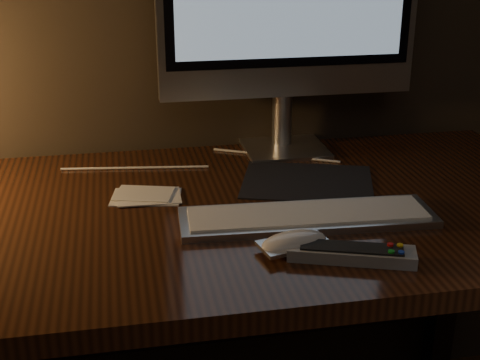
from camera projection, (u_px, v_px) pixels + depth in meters
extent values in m
cube|color=#381B0C|center=(189.00, 219.00, 1.29)|extent=(1.60, 0.75, 0.04)
cube|color=black|center=(447.00, 272.00, 1.86)|extent=(0.06, 0.06, 0.71)
cube|color=black|center=(176.00, 261.00, 1.71)|extent=(1.48, 0.02, 0.51)
cube|color=silver|center=(285.00, 148.00, 1.62)|extent=(0.20, 0.17, 0.01)
cylinder|color=silver|center=(282.00, 117.00, 1.62)|extent=(0.05, 0.05, 0.13)
cube|color=silver|center=(307.00, 216.00, 1.24)|extent=(0.48, 0.16, 0.02)
cube|color=black|center=(307.00, 182.00, 1.42)|extent=(0.33, 0.29, 0.00)
ellipsoid|color=white|center=(294.00, 245.00, 1.12)|extent=(0.13, 0.09, 0.02)
cube|color=#929597|center=(351.00, 254.00, 1.09)|extent=(0.21, 0.12, 0.02)
cube|color=black|center=(352.00, 247.00, 1.09)|extent=(0.17, 0.09, 0.00)
cylinder|color=red|center=(352.00, 246.00, 1.09)|extent=(0.01, 0.01, 0.00)
cylinder|color=#0C8C19|center=(352.00, 246.00, 1.09)|extent=(0.01, 0.01, 0.00)
cylinder|color=gold|center=(352.00, 246.00, 1.09)|extent=(0.01, 0.01, 0.00)
cylinder|color=#1433BF|center=(352.00, 246.00, 1.09)|extent=(0.01, 0.01, 0.00)
cube|color=white|center=(146.00, 196.00, 1.34)|extent=(0.15, 0.11, 0.01)
cylinder|color=white|center=(208.00, 163.00, 1.52)|extent=(0.60, 0.22, 0.01)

